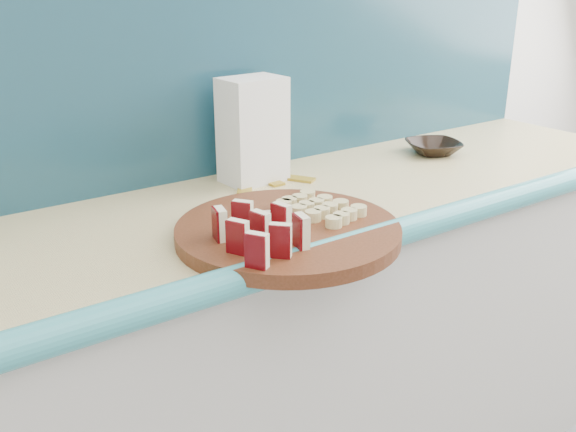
% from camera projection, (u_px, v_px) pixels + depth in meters
% --- Properties ---
extents(kitchen_counter, '(2.20, 0.63, 0.91)m').
position_uv_depth(kitchen_counter, '(310.00, 353.00, 1.73)').
color(kitchen_counter, beige).
rests_on(kitchen_counter, ground).
extents(backsplash, '(2.20, 0.02, 0.50)m').
position_uv_depth(backsplash, '(248.00, 76.00, 1.70)').
color(backsplash, teal).
rests_on(backsplash, kitchen_counter).
extents(cutting_board, '(0.55, 0.55, 0.03)m').
position_uv_depth(cutting_board, '(288.00, 232.00, 1.31)').
color(cutting_board, '#40200D').
rests_on(cutting_board, kitchen_counter).
extents(apple_wedges, '(0.15, 0.20, 0.06)m').
position_uv_depth(apple_wedges, '(260.00, 230.00, 1.19)').
color(apple_wedges, '#F1EAC1').
rests_on(apple_wedges, cutting_board).
extents(apple_chunks, '(0.07, 0.07, 0.02)m').
position_uv_depth(apple_chunks, '(278.00, 224.00, 1.28)').
color(apple_chunks, beige).
rests_on(apple_chunks, cutting_board).
extents(banana_slices, '(0.15, 0.19, 0.02)m').
position_uv_depth(banana_slices, '(319.00, 208.00, 1.37)').
color(banana_slices, '#D3C281').
rests_on(banana_slices, cutting_board).
extents(brown_bowl, '(0.21, 0.21, 0.04)m').
position_uv_depth(brown_bowl, '(433.00, 147.00, 1.91)').
color(brown_bowl, black).
rests_on(brown_bowl, kitchen_counter).
extents(flour_bag, '(0.16, 0.12, 0.27)m').
position_uv_depth(flour_bag, '(253.00, 130.00, 1.62)').
color(flour_bag, white).
rests_on(flour_bag, kitchen_counter).
extents(banana_peel, '(0.23, 0.19, 0.01)m').
position_uv_depth(banana_peel, '(264.00, 179.00, 1.67)').
color(banana_peel, gold).
rests_on(banana_peel, kitchen_counter).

